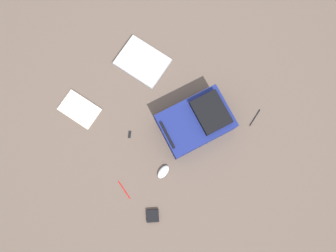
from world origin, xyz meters
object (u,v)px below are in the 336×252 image
object	(u,v)px
book_blue	(80,109)
earbud_pouch	(153,216)
backpack	(196,122)
usb_stick	(130,134)
laptop	(142,62)
pen_blue	(255,118)
computer_mouse	(163,172)
pen_black	(124,190)

from	to	relation	value
book_blue	earbud_pouch	size ratio (longest dim) A/B	3.77
backpack	usb_stick	xyz separation A→B (m)	(0.23, 0.39, -0.09)
laptop	pen_blue	size ratio (longest dim) A/B	2.92
computer_mouse	usb_stick	bearing A→B (deg)	-9.77
laptop	computer_mouse	bearing A→B (deg)	151.47
pen_blue	backpack	bearing A→B (deg)	57.02
laptop	usb_stick	bearing A→B (deg)	131.46
pen_blue	laptop	bearing A→B (deg)	23.35
backpack	earbud_pouch	distance (m)	0.68
earbud_pouch	laptop	bearing A→B (deg)	-35.15
laptop	pen_black	xyz separation A→B (m)	(-0.62, 0.66, -0.01)
backpack	computer_mouse	xyz separation A→B (m)	(-0.11, 0.38, -0.08)
backpack	computer_mouse	size ratio (longest dim) A/B	5.04
earbud_pouch	computer_mouse	bearing A→B (deg)	-53.19
pen_black	earbud_pouch	xyz separation A→B (m)	(-0.25, -0.04, 0.01)
book_blue	usb_stick	bearing A→B (deg)	-156.00
book_blue	computer_mouse	xyz separation A→B (m)	(-0.70, -0.18, 0.01)
pen_black	pen_blue	world-z (taller)	pen_blue
laptop	earbud_pouch	xyz separation A→B (m)	(-0.87, 0.61, -0.00)
pen_black	usb_stick	size ratio (longest dim) A/B	2.84
pen_black	laptop	bearing A→B (deg)	-46.62
book_blue	pen_black	xyz separation A→B (m)	(-0.63, 0.10, -0.00)
laptop	book_blue	xyz separation A→B (m)	(0.01, 0.55, -0.01)
pen_black	pen_blue	distance (m)	1.02
book_blue	usb_stick	distance (m)	0.39
earbud_pouch	usb_stick	xyz separation A→B (m)	(0.52, -0.22, -0.01)
backpack	book_blue	size ratio (longest dim) A/B	1.67
backpack	usb_stick	world-z (taller)	backpack
backpack	earbud_pouch	size ratio (longest dim) A/B	6.28
laptop	computer_mouse	size ratio (longest dim) A/B	4.00
book_blue	pen_blue	size ratio (longest dim) A/B	2.21
computer_mouse	pen_blue	xyz separation A→B (m)	(-0.12, -0.73, -0.01)
pen_black	earbud_pouch	world-z (taller)	earbud_pouch
computer_mouse	usb_stick	distance (m)	0.35
computer_mouse	earbud_pouch	bearing A→B (deg)	114.17
pen_black	usb_stick	bearing A→B (deg)	-43.92
book_blue	earbud_pouch	world-z (taller)	earbud_pouch
laptop	usb_stick	world-z (taller)	laptop
laptop	earbud_pouch	world-z (taller)	laptop
book_blue	pen_black	bearing A→B (deg)	170.79
computer_mouse	pen_black	distance (m)	0.29
backpack	pen_blue	bearing A→B (deg)	-122.98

